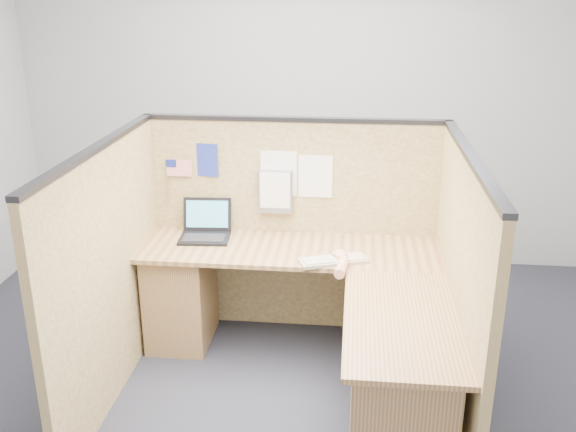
# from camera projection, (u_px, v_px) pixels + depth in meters

# --- Properties ---
(floor) EXTENTS (5.00, 5.00, 0.00)m
(floor) POSITION_uv_depth(u_px,v_px,m) (278.00, 405.00, 3.81)
(floor) COLOR black
(floor) RESTS_ON ground
(wall_back) EXTENTS (5.00, 0.00, 5.00)m
(wall_back) POSITION_uv_depth(u_px,v_px,m) (309.00, 104.00, 5.44)
(wall_back) COLOR #9FA1A4
(wall_back) RESTS_ON floor
(cubicle_partitions) EXTENTS (2.06, 1.83, 1.53)m
(cubicle_partitions) POSITION_uv_depth(u_px,v_px,m) (285.00, 258.00, 3.94)
(cubicle_partitions) COLOR brown
(cubicle_partitions) RESTS_ON floor
(l_desk) EXTENTS (1.95, 1.75, 0.73)m
(l_desk) POSITION_uv_depth(u_px,v_px,m) (313.00, 324.00, 3.92)
(l_desk) COLOR brown
(l_desk) RESTS_ON floor
(laptop) EXTENTS (0.35, 0.34, 0.24)m
(laptop) POSITION_uv_depth(u_px,v_px,m) (206.00, 228.00, 4.37)
(laptop) COLOR black
(laptop) RESTS_ON l_desk
(keyboard) EXTENTS (0.45, 0.28, 0.03)m
(keyboard) POSITION_uv_depth(u_px,v_px,m) (333.00, 260.00, 3.97)
(keyboard) COLOR #9D937A
(keyboard) RESTS_ON l_desk
(mouse) EXTENTS (0.10, 0.06, 0.04)m
(mouse) POSITION_uv_depth(u_px,v_px,m) (340.00, 257.00, 4.00)
(mouse) COLOR #BCBCC1
(mouse) RESTS_ON l_desk
(hand_forearm) EXTENTS (0.10, 0.34, 0.07)m
(hand_forearm) POSITION_uv_depth(u_px,v_px,m) (341.00, 263.00, 3.88)
(hand_forearm) COLOR tan
(hand_forearm) RESTS_ON l_desk
(blue_poster) EXTENTS (0.17, 0.03, 0.23)m
(blue_poster) POSITION_uv_depth(u_px,v_px,m) (206.00, 160.00, 4.36)
(blue_poster) COLOR navy
(blue_poster) RESTS_ON cubicle_partitions
(american_flag) EXTENTS (0.18, 0.01, 0.32)m
(american_flag) POSITION_uv_depth(u_px,v_px,m) (176.00, 169.00, 4.39)
(american_flag) COLOR olive
(american_flag) RESTS_ON cubicle_partitions
(file_holder) EXTENTS (0.23, 0.05, 0.30)m
(file_holder) POSITION_uv_depth(u_px,v_px,m) (275.00, 192.00, 4.35)
(file_holder) COLOR slate
(file_holder) RESTS_ON cubicle_partitions
(paper_left) EXTENTS (0.24, 0.01, 0.31)m
(paper_left) POSITION_uv_depth(u_px,v_px,m) (279.00, 173.00, 4.33)
(paper_left) COLOR white
(paper_left) RESTS_ON cubicle_partitions
(paper_right) EXTENTS (0.23, 0.01, 0.29)m
(paper_right) POSITION_uv_depth(u_px,v_px,m) (316.00, 176.00, 4.31)
(paper_right) COLOR white
(paper_right) RESTS_ON cubicle_partitions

